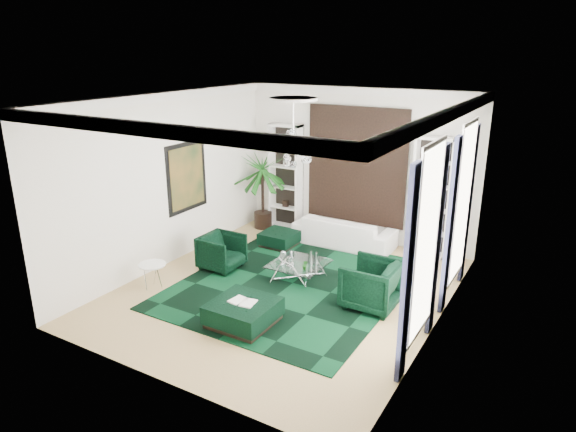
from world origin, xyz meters
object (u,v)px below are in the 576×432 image
Objects in this scene: palm at (262,181)px; ottoman_side at (280,239)px; coffee_table at (299,271)px; sofa at (344,231)px; ottoman_front at (243,313)px; armchair_left at (222,252)px; side_table at (153,276)px; armchair_right at (371,284)px.

ottoman_side is at bearing -40.82° from palm.
palm reaches higher than coffee_table.
sofa is 4.40m from ottoman_front.
side_table is (-0.60, -1.50, -0.13)m from armchair_left.
ottoman_front is (-1.70, -1.75, -0.24)m from armchair_right.
palm is (-1.10, 0.95, 1.13)m from ottoman_side.
ottoman_front reaches higher than coffee_table.
side_table is at bearing 174.05° from ottoman_front.
armchair_right is 4.37m from side_table.
side_table is at bearing -88.65° from palm.
ottoman_front is at bearing -44.17° from armchair_right.
armchair_right is (3.50, 0.00, 0.06)m from armchair_left.
coffee_table is 2.00× the size of side_table.
sofa is 3.18m from armchair_left.
palm reaches higher than ottoman_front.
ottoman_front is (1.40, -3.55, 0.03)m from ottoman_side.
sofa is at bearing -33.44° from armchair_left.
armchair_left reaches higher than coffee_table.
palm is at bearing 139.18° from ottoman_side.
coffee_table is 0.41× the size of palm.
coffee_table is at bearing 90.00° from sofa.
armchair_right is 1.22× the size of ottoman_side.
armchair_left is 0.79× the size of coffee_table.
coffee_table is 2.10m from ottoman_front.
sofa reaches higher than side_table.
ottoman_side is 1.84m from palm.
ottoman_front is at bearing -68.48° from ottoman_side.
armchair_right is 2.45m from ottoman_front.
ottoman_side is (-1.35, 1.45, -0.00)m from coffee_table.
sofa is 2.31m from coffee_table.
palm reaches higher than armchair_left.
palm is (-0.70, 2.75, 0.92)m from armchair_left.
armchair_left is at bearing -102.53° from ottoman_side.
armchair_left is at bearing 135.81° from ottoman_front.
sofa is 3.01× the size of ottoman_side.
side_table is at bearing -106.86° from ottoman_side.
ottoman_side is at bearing 132.95° from coffee_table.
palm reaches higher than sofa.
ottoman_front is at bearing -5.95° from side_table.
sofa is at bearing 90.00° from coffee_table.
armchair_right reaches higher than ottoman_front.
sofa is at bearing 32.20° from ottoman_side.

